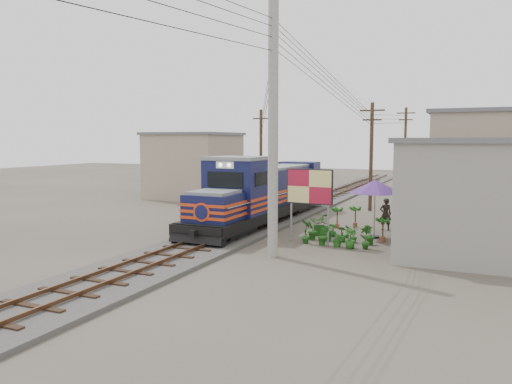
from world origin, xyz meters
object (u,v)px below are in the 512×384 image
at_px(billboard, 309,189).
at_px(vendor, 386,214).
at_px(market_umbrella, 375,187).
at_px(locomotive, 263,194).

relative_size(billboard, vendor, 2.02).
relative_size(market_umbrella, vendor, 2.00).
distance_m(billboard, vendor, 5.59).
bearing_deg(billboard, locomotive, 137.86).
relative_size(locomotive, vendor, 8.90).
xyz_separation_m(locomotive, billboard, (4.01, -4.15, 0.84)).
xyz_separation_m(billboard, market_umbrella, (2.45, 2.40, -0.02)).
distance_m(locomotive, billboard, 5.83).
height_order(locomotive, billboard, locomotive).
height_order(billboard, market_umbrella, billboard).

